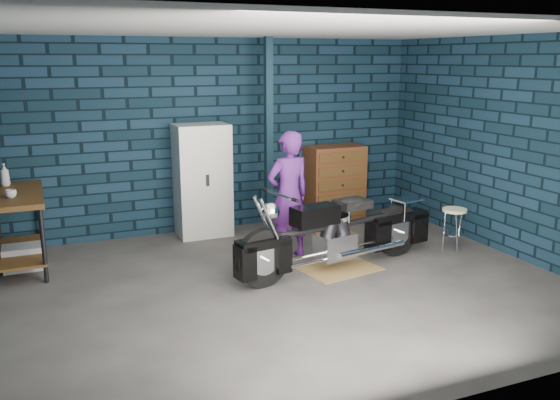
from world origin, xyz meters
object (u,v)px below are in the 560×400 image
at_px(workbench, 19,231).
at_px(shop_stool, 453,230).
at_px(motorcycle, 339,227).
at_px(person, 289,196).
at_px(locker, 203,181).
at_px(tool_chest, 335,183).
at_px(storage_bin, 24,257).

distance_m(workbench, shop_stool, 5.32).
relative_size(workbench, motorcycle, 0.61).
relative_size(motorcycle, person, 1.46).
bearing_deg(locker, tool_chest, 0.00).
height_order(locker, shop_stool, locker).
relative_size(storage_bin, locker, 0.29).
distance_m(storage_bin, tool_chest, 4.45).
height_order(locker, tool_chest, locker).
bearing_deg(shop_stool, storage_bin, 164.67).
bearing_deg(shop_stool, tool_chest, 109.90).
distance_m(workbench, locker, 2.43).
bearing_deg(locker, shop_stool, -34.93).
bearing_deg(storage_bin, tool_chest, 6.88).
xyz_separation_m(tool_chest, shop_stool, (0.70, -1.93, -0.29)).
relative_size(motorcycle, shop_stool, 4.14).
relative_size(workbench, shop_stool, 2.51).
distance_m(person, storage_bin, 3.22).
height_order(person, storage_bin, person).
height_order(workbench, storage_bin, workbench).
relative_size(locker, tool_chest, 1.36).
height_order(person, locker, person).
bearing_deg(tool_chest, locker, 180.00).
bearing_deg(workbench, motorcycle, -23.24).
height_order(workbench, person, person).
bearing_deg(motorcycle, storage_bin, 147.34).
height_order(storage_bin, locker, locker).
bearing_deg(motorcycle, person, 112.40).
bearing_deg(locker, storage_bin, -167.20).
xyz_separation_m(workbench, person, (3.06, -0.88, 0.34)).
bearing_deg(person, shop_stool, 157.27).
height_order(workbench, motorcycle, motorcycle).
relative_size(workbench, tool_chest, 1.23).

